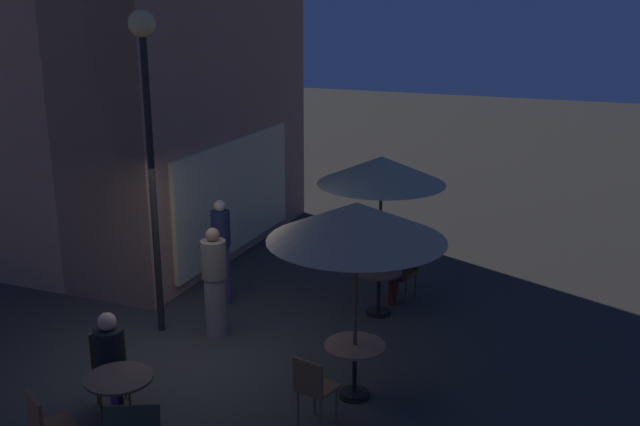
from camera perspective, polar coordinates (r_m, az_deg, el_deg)
ground_plane at (r=10.56m, az=-9.91°, el=-11.13°), size 60.00×60.00×0.00m
cafe_building at (r=14.46m, az=-19.85°, el=14.62°), size 6.08×9.00×9.26m
street_lamp_near_corner at (r=10.56m, az=-13.21°, el=8.40°), size 0.38×0.38×4.67m
cafe_table_0 at (r=9.33m, az=2.70°, el=-11.10°), size 0.77×0.77×0.71m
cafe_table_1 at (r=11.65m, az=4.56°, el=-5.41°), size 0.72×0.72×0.72m
cafe_table_2 at (r=8.75m, az=-15.17°, el=-13.30°), size 0.75×0.75×0.79m
patio_umbrella_0 at (r=8.66m, az=2.86°, el=-0.73°), size 2.15×2.15×2.53m
patio_umbrella_1 at (r=11.11m, az=4.77°, el=3.25°), size 1.95×1.95×2.54m
cafe_chair_0 at (r=8.69m, az=-0.54°, el=-13.14°), size 0.49×0.49×0.89m
cafe_chair_1 at (r=12.32m, az=6.63°, el=-3.89°), size 0.48×0.48×0.98m
cafe_chair_2 at (r=8.56m, az=-20.40°, el=-15.00°), size 0.56×0.56×0.86m
cafe_chair_3 at (r=9.48m, az=-15.92°, el=-11.03°), size 0.59×0.59×0.94m
patron_seated_0 at (r=12.17m, az=6.31°, el=-3.68°), size 0.53×0.42×1.20m
patron_seated_1 at (r=9.29m, az=-15.87°, el=-10.60°), size 0.54×0.54×1.26m
patron_standing_2 at (r=12.01m, az=-7.61°, el=-2.94°), size 0.30×0.30×1.75m
patron_standing_3 at (r=10.91m, az=-8.15°, el=-5.32°), size 0.37×0.37×1.66m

